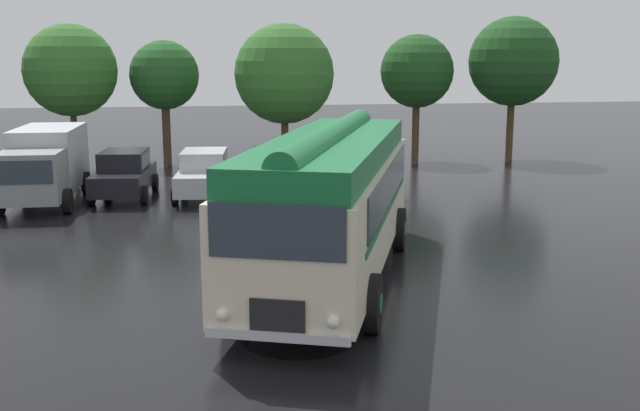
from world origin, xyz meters
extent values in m
plane|color=black|center=(0.00, 0.00, 0.00)|extent=(120.00, 120.00, 0.00)
cube|color=beige|center=(0.22, 0.32, 1.60)|extent=(5.75, 10.25, 2.10)
cube|color=#196B38|center=(0.22, 0.32, 2.93)|extent=(5.50, 10.00, 0.56)
cylinder|color=#196B38|center=(0.22, 0.32, 3.19)|extent=(3.80, 9.14, 0.60)
cube|color=#2D3842|center=(1.51, 0.17, 2.17)|extent=(2.76, 7.53, 0.84)
cube|color=#2D3842|center=(-0.87, 1.03, 2.17)|extent=(2.76, 7.53, 0.84)
cube|color=#196B38|center=(1.47, 0.08, 1.63)|extent=(2.82, 7.72, 0.12)
cube|color=#196B38|center=(-0.90, 0.94, 1.63)|extent=(2.82, 7.72, 0.12)
cube|color=#2D3842|center=(-1.49, -4.39, 2.27)|extent=(2.08, 0.78, 0.88)
cube|color=black|center=(-1.49, -4.40, 0.90)|extent=(0.87, 0.36, 0.56)
cube|color=silver|center=(-1.50, -4.42, 0.57)|extent=(2.27, 0.90, 0.16)
sphere|color=white|center=(-0.65, -4.71, 0.87)|extent=(0.22, 0.22, 0.22)
sphere|color=white|center=(-2.34, -4.10, 0.87)|extent=(0.22, 0.22, 0.22)
cylinder|color=black|center=(0.39, -3.04, 0.55)|extent=(0.64, 1.13, 1.10)
cylinder|color=#196B38|center=(0.39, -3.04, 0.55)|extent=(0.43, 0.47, 0.39)
cylinder|color=black|center=(-2.06, -2.15, 0.55)|extent=(0.64, 1.13, 1.10)
cylinder|color=#196B38|center=(-2.06, -2.15, 0.55)|extent=(0.43, 0.47, 0.39)
cylinder|color=black|center=(2.43, 2.61, 0.55)|extent=(0.64, 1.13, 1.10)
cylinder|color=#196B38|center=(2.43, 2.61, 0.55)|extent=(0.43, 0.47, 0.39)
cylinder|color=black|center=(-0.02, 3.49, 0.55)|extent=(0.64, 1.13, 1.10)
cylinder|color=#196B38|center=(-0.02, 3.49, 0.55)|extent=(0.43, 0.47, 0.39)
cube|color=black|center=(-5.25, 11.22, 0.67)|extent=(2.06, 4.33, 0.70)
cube|color=black|center=(-5.24, 11.37, 1.34)|extent=(1.68, 2.31, 0.64)
cube|color=#2D3842|center=(-4.48, 11.30, 1.34)|extent=(0.19, 1.93, 0.50)
cube|color=#2D3842|center=(-5.99, 11.43, 1.34)|extent=(0.19, 1.93, 0.50)
cylinder|color=black|center=(-4.49, 9.84, 0.32)|extent=(0.26, 0.66, 0.64)
cylinder|color=black|center=(-6.24, 10.00, 0.32)|extent=(0.26, 0.66, 0.64)
cylinder|color=black|center=(-4.26, 12.44, 0.32)|extent=(0.26, 0.66, 0.64)
cylinder|color=black|center=(-6.01, 12.59, 0.32)|extent=(0.26, 0.66, 0.64)
cube|color=#B7BABF|center=(-2.45, 10.79, 0.67)|extent=(2.12, 4.35, 0.70)
cube|color=#B7BABF|center=(-2.44, 10.94, 1.34)|extent=(1.71, 2.33, 0.64)
cube|color=#2D3842|center=(-1.68, 10.87, 1.34)|extent=(0.22, 1.92, 0.50)
cube|color=#2D3842|center=(-3.19, 11.02, 1.34)|extent=(0.22, 1.92, 0.50)
cylinder|color=black|center=(-1.71, 9.41, 0.32)|extent=(0.26, 0.66, 0.64)
cylinder|color=black|center=(-3.46, 9.59, 0.32)|extent=(0.26, 0.66, 0.64)
cylinder|color=black|center=(-1.45, 12.00, 0.32)|extent=(0.26, 0.66, 0.64)
cylinder|color=black|center=(-3.20, 12.18, 0.32)|extent=(0.26, 0.66, 0.64)
cube|color=#144C28|center=(0.27, 10.91, 0.67)|extent=(2.11, 4.35, 0.70)
cube|color=#144C28|center=(0.26, 11.06, 1.34)|extent=(1.71, 2.32, 0.64)
cube|color=#2D3842|center=(1.01, 11.14, 1.34)|extent=(0.22, 1.92, 0.50)
cube|color=#2D3842|center=(-0.50, 10.99, 1.34)|extent=(0.22, 1.92, 0.50)
cylinder|color=black|center=(1.28, 9.71, 0.32)|extent=(0.26, 0.66, 0.64)
cylinder|color=black|center=(-0.47, 9.53, 0.32)|extent=(0.26, 0.66, 0.64)
cylinder|color=black|center=(1.02, 12.30, 0.32)|extent=(0.26, 0.66, 0.64)
cylinder|color=black|center=(-0.73, 12.12, 0.32)|extent=(0.26, 0.66, 0.64)
cube|color=silver|center=(3.24, 11.18, 0.67)|extent=(2.05, 4.33, 0.70)
cube|color=silver|center=(3.22, 11.33, 1.34)|extent=(1.68, 2.30, 0.64)
cube|color=#2D3842|center=(3.98, 11.40, 1.34)|extent=(0.19, 1.93, 0.50)
cube|color=#2D3842|center=(2.47, 11.27, 1.34)|extent=(0.19, 1.93, 0.50)
cylinder|color=black|center=(4.22, 9.96, 0.32)|extent=(0.25, 0.65, 0.64)
cylinder|color=black|center=(2.47, 9.81, 0.32)|extent=(0.25, 0.65, 0.64)
cylinder|color=black|center=(4.00, 12.55, 0.32)|extent=(0.25, 0.65, 0.64)
cylinder|color=black|center=(2.25, 12.40, 0.32)|extent=(0.25, 0.65, 0.64)
cube|color=#B2B7BC|center=(-7.78, 11.62, 1.45)|extent=(2.10, 3.99, 2.10)
cube|color=gray|center=(-7.85, 8.72, 1.20)|extent=(1.94, 1.79, 1.60)
cube|color=#2D3842|center=(-7.87, 7.84, 1.48)|extent=(1.70, 0.07, 0.72)
cylinder|color=black|center=(-6.81, 8.76, 0.40)|extent=(0.26, 0.81, 0.80)
cylinder|color=black|center=(-6.72, 12.32, 0.40)|extent=(0.26, 0.81, 0.80)
cylinder|color=black|center=(-8.80, 12.37, 0.40)|extent=(0.26, 0.81, 0.80)
cylinder|color=#4C3823|center=(-7.99, 18.62, 1.41)|extent=(0.28, 0.28, 2.82)
sphere|color=#336B28|center=(-7.99, 18.62, 4.32)|extent=(4.00, 4.00, 4.00)
sphere|color=#336B28|center=(-7.76, 19.02, 4.66)|extent=(2.63, 2.63, 2.63)
cylinder|color=#4C3823|center=(-4.03, 19.33, 1.45)|extent=(0.38, 0.38, 2.91)
sphere|color=#235623|center=(-4.03, 19.33, 4.08)|extent=(3.11, 3.11, 3.11)
sphere|color=#235623|center=(-4.19, 19.66, 4.09)|extent=(2.42, 2.42, 2.42)
cylinder|color=#4C3823|center=(1.21, 17.52, 1.25)|extent=(0.33, 0.33, 2.51)
sphere|color=#336B28|center=(1.21, 17.52, 4.15)|extent=(4.38, 4.38, 4.38)
sphere|color=#336B28|center=(1.78, 17.19, 4.05)|extent=(3.10, 3.10, 3.10)
cylinder|color=#4C3823|center=(7.55, 18.53, 1.48)|extent=(0.34, 0.34, 2.95)
sphere|color=#1E4C1E|center=(7.55, 18.53, 4.23)|extent=(3.40, 3.40, 3.40)
sphere|color=#1E4C1E|center=(7.10, 18.89, 4.38)|extent=(2.19, 2.19, 2.19)
cylinder|color=#4C3823|center=(12.13, 18.20, 1.55)|extent=(0.34, 0.34, 3.11)
sphere|color=#1E4C1E|center=(12.13, 18.20, 4.67)|extent=(4.18, 4.18, 4.18)
sphere|color=#1E4C1E|center=(12.38, 18.50, 4.96)|extent=(2.85, 2.85, 2.85)
cylinder|color=black|center=(-0.97, -3.06, 0.00)|extent=(2.10, 2.10, 0.01)
camera|label=1|loc=(-2.65, -15.61, 4.96)|focal=42.00mm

